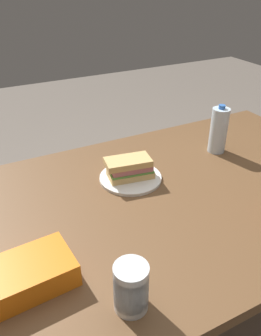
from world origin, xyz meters
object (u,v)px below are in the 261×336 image
(paper_plate, at_px, (131,178))
(chip_bag, at_px, (28,274))
(sandwich, at_px, (130,168))
(plastic_cup_stack, at_px, (131,287))
(dining_table, at_px, (162,213))
(water_bottle_tall, at_px, (219,130))

(paper_plate, bearing_deg, chip_bag, 35.33)
(sandwich, height_order, plastic_cup_stack, plastic_cup_stack)
(paper_plate, height_order, sandwich, sandwich)
(dining_table, distance_m, sandwich, 0.21)
(sandwich, bearing_deg, paper_plate, -162.95)
(plastic_cup_stack, bearing_deg, dining_table, -131.52)
(paper_plate, height_order, water_bottle_tall, water_bottle_tall)
(sandwich, distance_m, water_bottle_tall, 0.45)
(chip_bag, distance_m, water_bottle_tall, 0.98)
(dining_table, bearing_deg, paper_plate, -71.03)
(dining_table, height_order, paper_plate, paper_plate)
(dining_table, height_order, chip_bag, chip_bag)
(dining_table, relative_size, sandwich, 8.94)
(water_bottle_tall, bearing_deg, plastic_cup_stack, 37.49)
(paper_plate, distance_m, chip_bag, 0.57)
(dining_table, distance_m, paper_plate, 0.18)
(chip_bag, xyz_separation_m, water_bottle_tall, (-0.91, -0.36, 0.07))
(dining_table, xyz_separation_m, paper_plate, (0.05, -0.15, 0.09))
(sandwich, xyz_separation_m, chip_bag, (0.46, 0.33, -0.02))
(dining_table, relative_size, water_bottle_tall, 8.15)
(paper_plate, bearing_deg, plastic_cup_stack, 62.82)
(paper_plate, relative_size, sandwich, 1.23)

